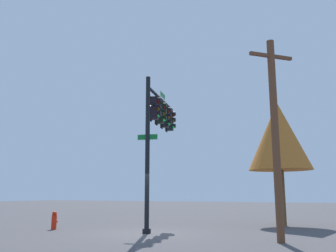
{
  "coord_description": "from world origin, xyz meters",
  "views": [
    {
      "loc": [
        -13.96,
        -7.38,
        1.65
      ],
      "look_at": [
        1.35,
        -0.38,
        4.81
      ],
      "focal_mm": 38.64,
      "sensor_mm": 36.0,
      "label": 1
    }
  ],
  "objects_px": {
    "signal_pole_assembly": "(160,123)",
    "tree_near": "(279,136)",
    "utility_pole": "(275,133)",
    "fire_hydrant": "(54,221)"
  },
  "relations": [
    {
      "from": "signal_pole_assembly",
      "to": "tree_near",
      "type": "xyz_separation_m",
      "value": [
        4.33,
        -5.11,
        -0.37
      ]
    },
    {
      "from": "signal_pole_assembly",
      "to": "tree_near",
      "type": "bearing_deg",
      "value": -49.73
    },
    {
      "from": "utility_pole",
      "to": "fire_hydrant",
      "type": "bearing_deg",
      "value": 87.66
    },
    {
      "from": "signal_pole_assembly",
      "to": "utility_pole",
      "type": "relative_size",
      "value": 0.94
    },
    {
      "from": "utility_pole",
      "to": "fire_hydrant",
      "type": "height_order",
      "value": "utility_pole"
    },
    {
      "from": "utility_pole",
      "to": "fire_hydrant",
      "type": "relative_size",
      "value": 8.83
    },
    {
      "from": "utility_pole",
      "to": "fire_hydrant",
      "type": "xyz_separation_m",
      "value": [
        0.42,
        10.33,
        -3.39
      ]
    },
    {
      "from": "fire_hydrant",
      "to": "tree_near",
      "type": "height_order",
      "value": "tree_near"
    },
    {
      "from": "signal_pole_assembly",
      "to": "fire_hydrant",
      "type": "relative_size",
      "value": 8.29
    },
    {
      "from": "signal_pole_assembly",
      "to": "utility_pole",
      "type": "distance_m",
      "value": 6.56
    }
  ]
}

